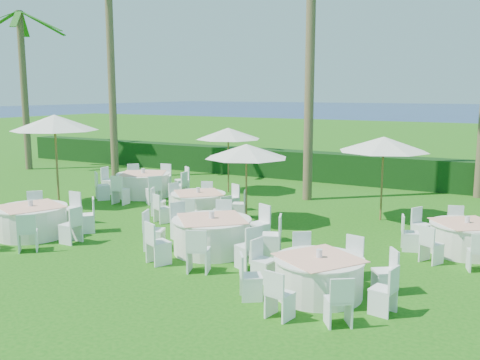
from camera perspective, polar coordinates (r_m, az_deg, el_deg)
The scene contains 15 objects.
ground at distance 12.54m, azimuth -10.44°, elevation -8.04°, with size 120.00×120.00×0.00m, color #15570E.
hedge at distance 22.74m, azimuth 9.14°, elevation 1.39°, with size 34.00×1.00×1.20m, color black.
banquet_table_a at distance 14.94m, azimuth -21.34°, elevation -4.03°, with size 3.18×3.18×0.96m.
banquet_table_b at distance 12.57m, azimuth -3.02°, elevation -5.82°, with size 3.18×3.18×0.98m.
banquet_table_c at distance 10.07m, azimuth 8.40°, elevation -10.08°, with size 2.92×2.92×0.89m.
banquet_table_d at distance 19.50m, azimuth -10.26°, elevation -0.43°, with size 3.38×3.38×1.01m.
banquet_table_e at distance 16.17m, azimuth -4.47°, elevation -2.55°, with size 2.81×2.81×0.88m.
banquet_table_f at distance 13.53m, azimuth 22.98°, elevation -5.66°, with size 2.87×2.87×0.89m.
umbrella_a at distance 18.53m, azimuth -19.18°, elevation 5.79°, with size 2.80×2.80×2.99m.
umbrella_b at distance 15.02m, azimuth 0.69°, elevation 3.10°, with size 2.38×2.38×2.28m.
umbrella_c at distance 19.77m, azimuth -1.26°, elevation 4.98°, with size 2.42×2.42×2.41m.
umbrella_d at distance 15.91m, azimuth 15.07°, elevation 3.72°, with size 2.60×2.60×2.45m.
palm_a at distance 24.00m, azimuth -13.65°, elevation 13.45°, with size 4.39×4.18×10.11m.
palm_c at distance 18.69m, azimuth 7.59°, elevation 17.88°, with size 4.25×4.37×12.04m.
palm_f at distance 27.73m, azimuth -22.08°, elevation 9.64°, with size 4.34×4.29×7.46m.
Camera 1 is at (7.71, -9.16, 3.73)m, focal length 40.00 mm.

